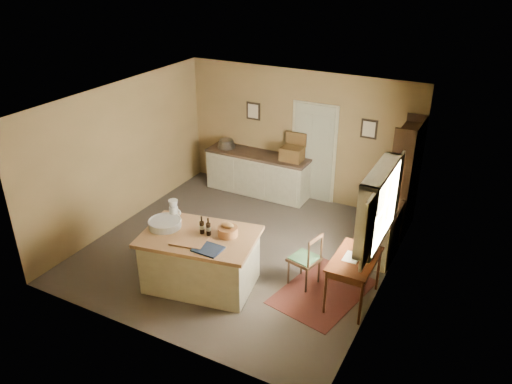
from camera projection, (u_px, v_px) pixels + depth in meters
ground at (240, 249)px, 8.89m from camera, size 5.00×5.00×0.00m
wall_back at (299, 135)px, 10.28m from camera, size 5.00×0.10×2.70m
wall_front at (142, 253)px, 6.30m from camera, size 5.00×0.10×2.70m
wall_left at (123, 154)px, 9.34m from camera, size 0.10×5.00×2.70m
wall_right at (389, 213)px, 7.25m from camera, size 0.10×5.00×2.70m
ceiling at (238, 101)px, 7.70m from camera, size 5.00×5.00×0.00m
door at (313, 152)px, 10.24m from camera, size 0.97×0.06×2.11m
framed_prints at (308, 120)px, 10.01m from camera, size 2.82×0.02×0.38m
window at (381, 206)px, 7.03m from camera, size 0.25×1.99×1.12m
work_island at (200, 258)px, 7.75m from camera, size 1.92×1.43×1.20m
sideboard at (258, 172)px, 10.75m from camera, size 2.28×0.65×1.18m
rug at (323, 292)px, 7.77m from camera, size 1.40×1.79×0.01m
writing_desk at (354, 263)px, 7.29m from camera, size 0.61×0.99×0.82m
desk_chair at (304, 259)px, 7.78m from camera, size 0.51×0.51×0.91m
right_cabinet at (379, 232)px, 8.52m from camera, size 0.57×1.02×0.99m
shelving_unit at (407, 179)px, 9.02m from camera, size 0.36×0.96×2.14m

